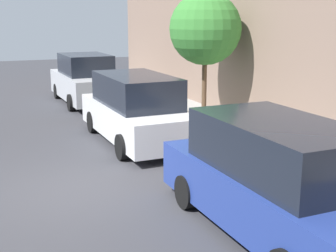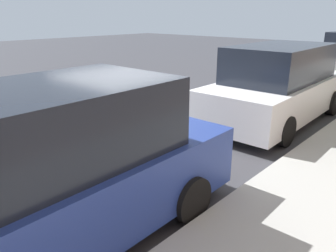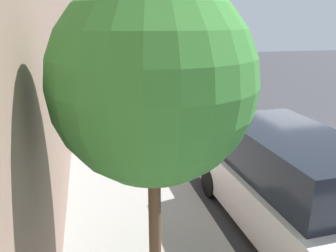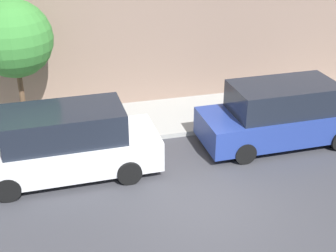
# 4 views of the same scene
# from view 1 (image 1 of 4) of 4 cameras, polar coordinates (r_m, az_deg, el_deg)

# --- Properties ---
(ground_plane) EXTENTS (60.00, 60.00, 0.00)m
(ground_plane) POSITION_cam_1_polar(r_m,az_deg,el_deg) (9.95, -10.17, -7.52)
(ground_plane) COLOR #38383D
(sidewalk) EXTENTS (2.73, 32.00, 0.15)m
(sidewalk) POSITION_cam_1_polar(r_m,az_deg,el_deg) (11.88, 13.39, -3.83)
(sidewalk) COLOR #9E9E99
(sidewalk) RESTS_ON ground_plane
(parked_minivan_second) EXTENTS (2.02, 4.93, 1.90)m
(parked_minivan_second) POSITION_cam_1_polar(r_m,az_deg,el_deg) (7.77, 13.19, -6.46)
(parked_minivan_second) COLOR navy
(parked_minivan_second) RESTS_ON ground_plane
(parked_minivan_third) EXTENTS (2.02, 4.93, 1.90)m
(parked_minivan_third) POSITION_cam_1_polar(r_m,az_deg,el_deg) (13.19, -3.88, 2.00)
(parked_minivan_third) COLOR silver
(parked_minivan_third) RESTS_ON ground_plane
(parked_suv_fourth) EXTENTS (2.08, 4.85, 1.98)m
(parked_suv_fourth) POSITION_cam_1_polar(r_m,az_deg,el_deg) (19.46, -9.99, 5.53)
(parked_suv_fourth) COLOR #B7BABF
(parked_suv_fourth) RESTS_ON ground_plane
(street_tree) EXTENTS (2.28, 2.28, 4.09)m
(street_tree) POSITION_cam_1_polar(r_m,az_deg,el_deg) (15.02, 4.56, 11.71)
(street_tree) COLOR brown
(street_tree) RESTS_ON sidewalk
(fire_hydrant) EXTENTS (0.20, 0.20, 0.69)m
(fire_hydrant) POSITION_cam_1_polar(r_m,az_deg,el_deg) (22.85, -7.98, 5.62)
(fire_hydrant) COLOR gold
(fire_hydrant) RESTS_ON sidewalk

